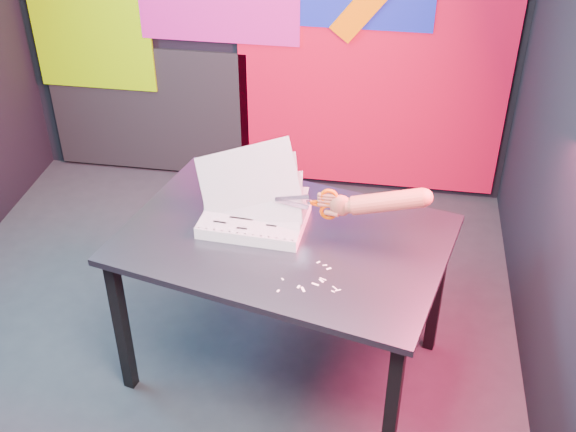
# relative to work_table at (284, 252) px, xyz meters

# --- Properties ---
(room) EXTENTS (3.01, 3.01, 2.71)m
(room) POSITION_rel_work_table_xyz_m (-0.39, 0.14, 0.68)
(room) COLOR #27272B
(room) RESTS_ON ground
(backdrop) EXTENTS (2.88, 0.05, 2.08)m
(backdrop) POSITION_rel_work_table_xyz_m (-0.33, 1.60, 0.28)
(backdrop) COLOR #BA0727
(backdrop) RESTS_ON ground
(work_table) EXTENTS (1.49, 1.16, 0.75)m
(work_table) POSITION_rel_work_table_xyz_m (0.00, 0.00, 0.00)
(work_table) COLOR black
(work_table) RESTS_ON ground
(printout_stack) EXTENTS (0.50, 0.34, 0.39)m
(printout_stack) POSITION_rel_work_table_xyz_m (-0.14, 0.07, 0.11)
(printout_stack) COLOR silver
(printout_stack) RESTS_ON work_table
(scissors) EXTENTS (0.26, 0.02, 0.15)m
(scissors) POSITION_rel_work_table_xyz_m (0.16, 0.04, 0.23)
(scissors) COLOR #9EA0B3
(scissors) RESTS_ON printout_stack
(hand_forearm) EXTENTS (0.45, 0.08, 0.16)m
(hand_forearm) POSITION_rel_work_table_xyz_m (0.38, 0.04, 0.26)
(hand_forearm) COLOR brown
(hand_forearm) RESTS_ON work_table
(paper_clippings) EXTENTS (0.24, 0.21, 0.00)m
(paper_clippings) POSITION_rel_work_table_xyz_m (0.16, -0.27, 0.08)
(paper_clippings) COLOR white
(paper_clippings) RESTS_ON work_table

